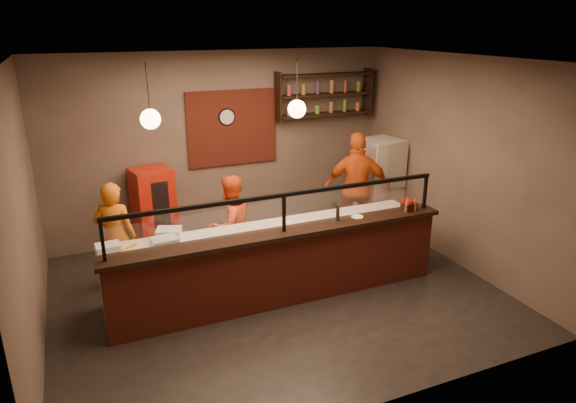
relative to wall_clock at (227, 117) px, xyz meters
name	(u,v)px	position (x,y,z in m)	size (l,w,h in m)	color
floor	(276,292)	(-0.10, -2.46, -2.10)	(6.00, 6.00, 0.00)	black
ceiling	(274,60)	(-0.10, -2.46, 1.10)	(6.00, 6.00, 0.00)	#3B342E
wall_back	(222,146)	(-0.10, 0.04, -0.50)	(6.00, 6.00, 0.00)	#726053
wall_left	(22,218)	(-3.10, -2.46, -0.50)	(5.00, 5.00, 0.00)	#726053
wall_right	(456,162)	(2.90, -2.46, -0.50)	(5.00, 5.00, 0.00)	#726053
wall_front	(379,263)	(-0.10, -4.96, -0.50)	(6.00, 6.00, 0.00)	#726053
brick_patch	(232,128)	(0.10, 0.01, -0.20)	(1.60, 0.04, 1.30)	maroon
service_counter	(284,270)	(-0.10, -2.76, -1.60)	(4.60, 0.25, 1.00)	maroon
counter_ledge	(284,233)	(-0.10, -2.76, -1.07)	(4.70, 0.37, 0.06)	black
worktop_cabinet	(271,260)	(-0.10, -2.26, -1.68)	(4.60, 0.75, 0.85)	gray
worktop	(270,231)	(-0.10, -2.26, -1.23)	(4.60, 0.75, 0.05)	silver
sneeze_guard	(284,209)	(-0.10, -2.76, -0.73)	(4.50, 0.05, 0.52)	white
wall_shelving	(325,95)	(1.80, -0.14, 0.30)	(1.84, 0.28, 0.85)	black
wall_clock	(227,117)	(0.00, 0.00, 0.00)	(0.30, 0.30, 0.04)	black
pendant_left	(150,119)	(-1.60, -2.26, 0.45)	(0.24, 0.24, 0.77)	black
pendant_right	(297,109)	(0.30, -2.26, 0.45)	(0.24, 0.24, 0.77)	black
cook_left	(116,236)	(-2.10, -1.40, -1.31)	(0.58, 0.38, 1.58)	orange
cook_mid	(231,225)	(-0.47, -1.59, -1.33)	(0.75, 0.58, 1.54)	#E64715
cook_right	(357,188)	(1.86, -1.30, -1.14)	(1.13, 0.47, 1.93)	#D74F14
fridge	(378,185)	(2.50, -0.98, -1.26)	(0.70, 0.66, 1.69)	beige
red_cooler	(154,210)	(-1.40, -0.31, -1.39)	(0.61, 0.56, 1.42)	#AE1B0B
pizza_dough	(294,227)	(0.22, -2.34, -1.19)	(0.54, 0.54, 0.01)	white
prep_tub_a	(108,250)	(-2.25, -2.25, -1.13)	(0.29, 0.23, 0.14)	white
prep_tub_b	(169,234)	(-1.47, -2.09, -1.12)	(0.32, 0.26, 0.16)	silver
prep_tub_c	(165,244)	(-1.58, -2.36, -1.12)	(0.31, 0.25, 0.16)	silver
rolling_pin	(125,247)	(-2.04, -2.15, -1.17)	(0.06, 0.06, 0.34)	yellow
condiment_caddy	(409,207)	(1.86, -2.74, -0.99)	(0.20, 0.15, 0.11)	black
pepper_mill	(338,213)	(0.73, -2.69, -0.93)	(0.05, 0.05, 0.22)	black
small_plate	(357,217)	(1.04, -2.70, -1.03)	(0.17, 0.17, 0.01)	white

